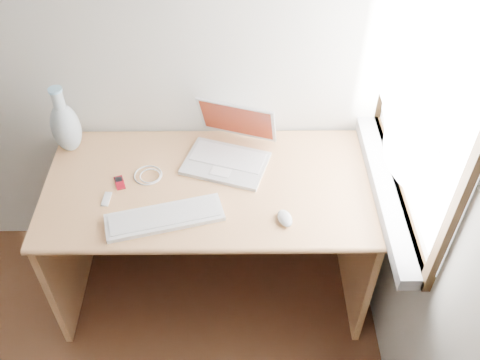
{
  "coord_description": "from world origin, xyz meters",
  "views": [
    {
      "loc": [
        1.07,
        -0.26,
        2.38
      ],
      "look_at": [
        1.08,
        1.35,
        0.8
      ],
      "focal_mm": 40.0,
      "sensor_mm": 36.0,
      "label": 1
    }
  ],
  "objects_px": {
    "desk": "(211,203)",
    "vase": "(65,126)",
    "external_keyboard": "(165,217)",
    "laptop": "(226,148)"
  },
  "relations": [
    {
      "from": "desk",
      "to": "external_keyboard",
      "type": "xyz_separation_m",
      "value": [
        -0.17,
        -0.29,
        0.23
      ]
    },
    {
      "from": "laptop",
      "to": "vase",
      "type": "height_order",
      "value": "vase"
    },
    {
      "from": "laptop",
      "to": "desk",
      "type": "bearing_deg",
      "value": -113.91
    },
    {
      "from": "laptop",
      "to": "external_keyboard",
      "type": "bearing_deg",
      "value": -105.06
    },
    {
      "from": "laptop",
      "to": "vase",
      "type": "xyz_separation_m",
      "value": [
        -0.71,
        0.07,
        0.08
      ]
    },
    {
      "from": "desk",
      "to": "external_keyboard",
      "type": "distance_m",
      "value": 0.41
    },
    {
      "from": "desk",
      "to": "vase",
      "type": "height_order",
      "value": "vase"
    },
    {
      "from": "external_keyboard",
      "to": "vase",
      "type": "xyz_separation_m",
      "value": [
        -0.47,
        0.44,
        0.12
      ]
    },
    {
      "from": "vase",
      "to": "external_keyboard",
      "type": "bearing_deg",
      "value": -42.87
    },
    {
      "from": "laptop",
      "to": "vase",
      "type": "bearing_deg",
      "value": -167.08
    }
  ]
}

